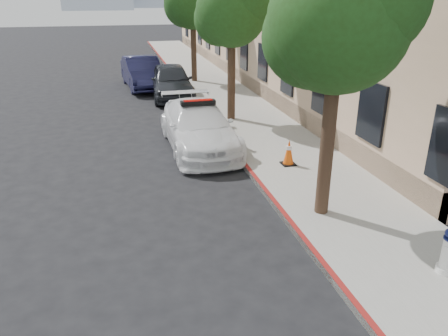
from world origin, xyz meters
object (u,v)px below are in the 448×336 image
object	(u,v)px
police_car	(199,127)
traffic_cone	(289,152)
parked_car_far	(142,73)
parked_car_mid	(171,81)

from	to	relation	value
police_car	traffic_cone	xyz separation A→B (m)	(2.15, -2.42, -0.21)
police_car	parked_car_far	bearing A→B (deg)	94.93
parked_car_mid	traffic_cone	size ratio (longest dim) A/B	6.25
parked_car_mid	traffic_cone	world-z (taller)	parked_car_mid
traffic_cone	parked_car_far	bearing A→B (deg)	104.30
parked_car_far	traffic_cone	distance (m)	13.01
parked_car_far	police_car	bearing A→B (deg)	-89.54
parked_car_far	parked_car_mid	bearing A→B (deg)	-72.25
parked_car_mid	parked_car_far	size ratio (longest dim) A/B	0.96
police_car	parked_car_far	world-z (taller)	police_car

